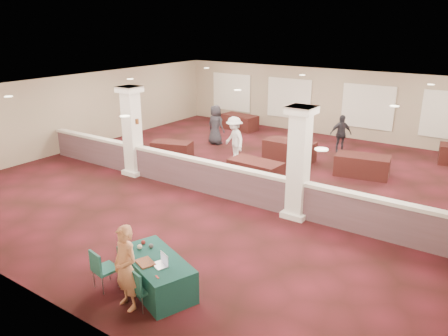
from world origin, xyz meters
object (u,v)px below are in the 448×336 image
Objects in this scene: conf_chair_main at (141,286)px; far_table_back_left at (239,122)px; attendee_b at (234,139)px; far_table_front_left at (172,149)px; far_table_front_center at (255,171)px; far_table_front_right at (362,166)px; attendee_a at (132,136)px; near_table at (156,274)px; conf_chair_side at (101,267)px; woman at (126,268)px; far_table_back_center at (289,151)px; attendee_c at (341,134)px; attendee_d at (216,125)px.

conf_chair_main is 15.02m from far_table_back_left.
far_table_front_left is at bearing -130.72° from attendee_b.
far_table_front_right is at bearing 43.28° from far_table_front_center.
far_table_back_left is at bearing 72.91° from attendee_a.
attendee_b is (-1.86, 1.49, 0.53)m from far_table_front_center.
near_table is 1.14m from conf_chair_side.
woman is 0.95× the size of attendee_b.
near_table is 6.93m from far_table_front_center.
far_table_back_center is (-1.68, 10.40, -0.47)m from woman.
conf_chair_side is 0.48× the size of far_table_front_right.
far_table_back_left is at bearing 143.65° from far_table_back_center.
attendee_c is at bearing 39.91° from far_table_front_left.
far_table_front_center is (-1.53, 7.50, -0.49)m from woman.
attendee_b is (-3.40, 8.99, 0.04)m from woman.
attendee_d reaches higher than near_table.
attendee_a is (-7.72, 7.28, 0.29)m from conf_chair_main.
attendee_d is at bearing 54.14° from attendee_a.
far_table_front_right is at bearing -25.04° from far_table_back_left.
far_table_front_left is 4.34m from far_table_front_center.
attendee_d is at bearing 169.19° from attendee_b.
attendee_c is at bearing 98.77° from conf_chair_side.
far_table_back_center is 3.89m from attendee_d.
conf_chair_side is 9.23m from attendee_b.
far_table_front_right reaches higher than near_table.
far_table_back_center is at bearing 92.79° from far_table_front_center.
far_table_front_right is 0.95× the size of far_table_back_center.
attendee_c is at bearing -153.68° from attendee_d.
far_table_back_left is (-0.32, 5.66, 0.05)m from far_table_front_left.
attendee_d is (-2.12, 1.71, -0.02)m from attendee_b.
far_table_back_center is 2.29m from attendee_b.
attendee_a is at bearing 159.47° from near_table.
conf_chair_side is 0.52× the size of woman.
far_table_front_right is 9.24m from attendee_a.
woman is 9.61m from attendee_b.
near_table is 2.25× the size of conf_chair_main.
near_table is 1.16× the size of attendee_c.
far_table_front_right is (1.33, 10.20, -0.49)m from woman.
far_table_front_center is at bearing 111.82° from woman.
far_table_back_center is at bearing 29.53° from far_table_front_left.
attendee_b is at bearing 21.20° from far_table_front_left.
far_table_back_center is at bearing 115.96° from conf_chair_main.
attendee_a is 0.97× the size of attendee_c.
far_table_back_center is (-1.73, 9.64, 0.04)m from near_table.
far_table_front_right is 1.01× the size of far_table_back_left.
attendee_a is at bearing 152.00° from conf_chair_main.
conf_chair_side reaches higher than conf_chair_main.
conf_chair_main is 12.06m from attendee_d.
attendee_b reaches higher than woman.
far_table_back_center is (-3.01, 0.20, 0.02)m from far_table_front_right.
near_table is 11.41m from attendee_d.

